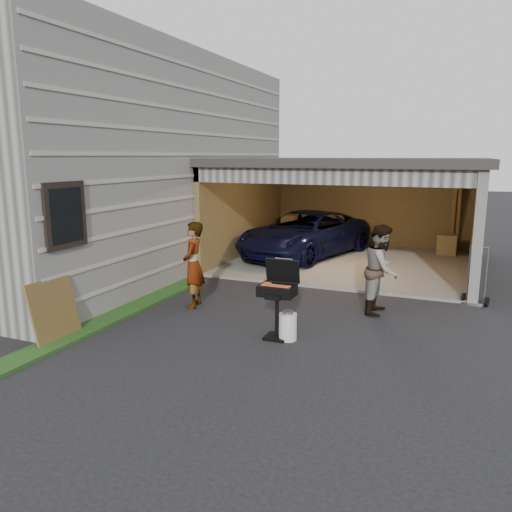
# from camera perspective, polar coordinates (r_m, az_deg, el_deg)

# --- Properties ---
(ground) EXTENTS (80.00, 80.00, 0.00)m
(ground) POSITION_cam_1_polar(r_m,az_deg,el_deg) (8.53, -3.84, -8.97)
(ground) COLOR black
(ground) RESTS_ON ground
(house) EXTENTS (7.00, 11.00, 5.50)m
(house) POSITION_cam_1_polar(r_m,az_deg,el_deg) (14.71, -18.30, 9.99)
(house) COLOR #474744
(house) RESTS_ON ground
(groundcover_strip) EXTENTS (0.50, 8.00, 0.06)m
(groundcover_strip) POSITION_cam_1_polar(r_m,az_deg,el_deg) (8.98, -19.91, -8.39)
(groundcover_strip) COLOR #193814
(groundcover_strip) RESTS_ON ground
(garage) EXTENTS (6.80, 6.30, 2.90)m
(garage) POSITION_cam_1_polar(r_m,az_deg,el_deg) (14.26, 11.26, 6.77)
(garage) COLOR #605E59
(garage) RESTS_ON ground
(minivan) EXTENTS (3.38, 5.12, 1.31)m
(minivan) POSITION_cam_1_polar(r_m,az_deg,el_deg) (14.71, 5.60, 2.30)
(minivan) COLOR black
(minivan) RESTS_ON ground
(woman) EXTENTS (0.54, 0.70, 1.71)m
(woman) POSITION_cam_1_polar(r_m,az_deg,el_deg) (9.90, -7.17, -1.00)
(woman) COLOR #A9B6D5
(woman) RESTS_ON ground
(man) EXTENTS (0.69, 0.86, 1.71)m
(man) POSITION_cam_1_polar(r_m,az_deg,el_deg) (9.74, 14.15, -1.49)
(man) COLOR #4C221D
(man) RESTS_ON ground
(bbq_grill) EXTENTS (0.58, 0.51, 1.29)m
(bbq_grill) POSITION_cam_1_polar(r_m,az_deg,el_deg) (8.16, 2.51, -4.24)
(bbq_grill) COLOR black
(bbq_grill) RESTS_ON ground
(propane_tank) EXTENTS (0.36, 0.36, 0.44)m
(propane_tank) POSITION_cam_1_polar(r_m,az_deg,el_deg) (8.24, 3.66, -8.07)
(propane_tank) COLOR white
(propane_tank) RESTS_ON ground
(plywood_panel) EXTENTS (0.26, 0.93, 1.02)m
(plywood_panel) POSITION_cam_1_polar(r_m,az_deg,el_deg) (8.75, -22.08, -5.76)
(plywood_panel) COLOR #52401C
(plywood_panel) RESTS_ON ground
(hand_truck) EXTENTS (0.54, 0.48, 1.22)m
(hand_truck) POSITION_cam_1_polar(r_m,az_deg,el_deg) (10.97, 23.72, -4.01)
(hand_truck) COLOR slate
(hand_truck) RESTS_ON ground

